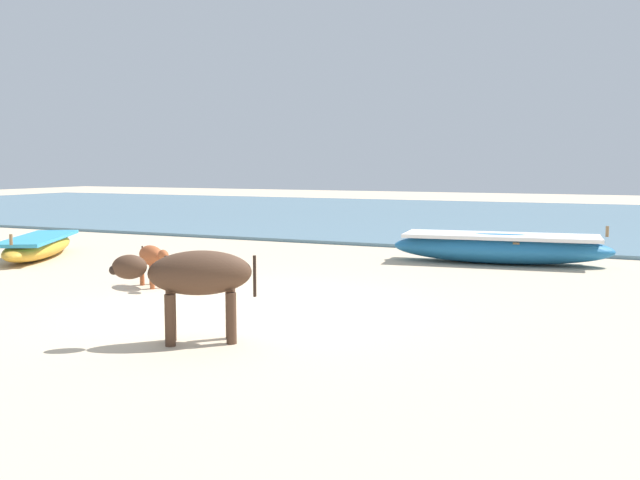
{
  "coord_description": "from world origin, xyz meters",
  "views": [
    {
      "loc": [
        4.91,
        -8.1,
        1.92
      ],
      "look_at": [
        -0.33,
        3.2,
        0.6
      ],
      "focal_mm": 40.23,
      "sensor_mm": 36.0,
      "label": 1
    }
  ],
  "objects_px": {
    "cow_adult_dark": "(195,277)",
    "calf_near_rust": "(152,257)",
    "fishing_boat_0": "(500,247)",
    "fishing_boat_1": "(38,246)"
  },
  "relations": [
    {
      "from": "cow_adult_dark",
      "to": "calf_near_rust",
      "type": "height_order",
      "value": "cow_adult_dark"
    },
    {
      "from": "fishing_boat_0",
      "to": "cow_adult_dark",
      "type": "height_order",
      "value": "cow_adult_dark"
    },
    {
      "from": "fishing_boat_0",
      "to": "fishing_boat_1",
      "type": "relative_size",
      "value": 1.27
    },
    {
      "from": "fishing_boat_1",
      "to": "cow_adult_dark",
      "type": "relative_size",
      "value": 2.4
    },
    {
      "from": "fishing_boat_1",
      "to": "cow_adult_dark",
      "type": "bearing_deg",
      "value": 28.07
    },
    {
      "from": "cow_adult_dark",
      "to": "calf_near_rust",
      "type": "distance_m",
      "value": 3.75
    },
    {
      "from": "fishing_boat_0",
      "to": "fishing_boat_1",
      "type": "height_order",
      "value": "fishing_boat_0"
    },
    {
      "from": "fishing_boat_0",
      "to": "calf_near_rust",
      "type": "relative_size",
      "value": 4.58
    },
    {
      "from": "fishing_boat_0",
      "to": "cow_adult_dark",
      "type": "relative_size",
      "value": 3.05
    },
    {
      "from": "calf_near_rust",
      "to": "cow_adult_dark",
      "type": "bearing_deg",
      "value": -14.83
    }
  ]
}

